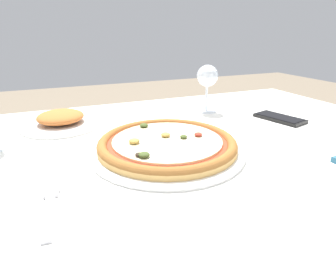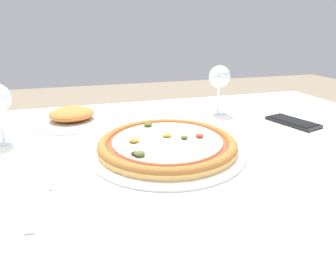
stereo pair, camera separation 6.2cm
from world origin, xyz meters
name	(u,v)px [view 1 (the left image)]	position (x,y,z in m)	size (l,w,h in m)	color
dining_table	(197,179)	(0.00, 0.00, 0.65)	(1.31, 0.97, 0.73)	brown
pizza_plate	(168,145)	(-0.08, 0.00, 0.75)	(0.34, 0.34, 0.04)	white
fork	(50,204)	(-0.33, -0.12, 0.74)	(0.03, 0.17, 0.00)	silver
wine_glass_far_left	(207,78)	(0.17, 0.26, 0.84)	(0.07, 0.07, 0.15)	silver
cell_phone	(280,118)	(0.33, 0.09, 0.74)	(0.10, 0.16, 0.01)	black
side_plate	(61,120)	(-0.29, 0.28, 0.75)	(0.22, 0.22, 0.05)	white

